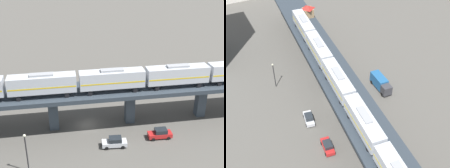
% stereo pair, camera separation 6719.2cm
% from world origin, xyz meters
% --- Properties ---
extents(ground_plane, '(400.00, 400.00, 0.00)m').
position_xyz_m(ground_plane, '(0.00, 0.00, 0.00)').
color(ground_plane, '#4C4944').
extents(elevated_viaduct, '(17.29, 92.38, 7.72)m').
position_xyz_m(elevated_viaduct, '(-0.02, -0.18, 6.63)').
color(elevated_viaduct, '#283039').
rests_on(elevated_viaduct, ground).
extents(subway_train, '(8.86, 62.38, 4.45)m').
position_xyz_m(subway_train, '(-1.85, -4.52, 10.26)').
color(subway_train, '#ADB2BA').
rests_on(subway_train, elevated_viaduct).
extents(signal_hut, '(3.52, 3.52, 3.40)m').
position_xyz_m(signal_hut, '(5.22, 28.81, 9.52)').
color(signal_hut, '#8C7251').
rests_on(signal_hut, elevated_viaduct).
extents(street_car_silver, '(2.52, 4.64, 1.89)m').
position_xyz_m(street_car_silver, '(-8.38, -3.20, 0.94)').
color(street_car_silver, '#B7BABF').
rests_on(street_car_silver, ground).
extents(street_car_red, '(2.38, 4.59, 1.89)m').
position_xyz_m(street_car_red, '(-7.98, -12.06, 0.94)').
color(street_car_red, '#AD1E1E').
rests_on(street_car_red, ground).
extents(delivery_truck, '(2.71, 7.31, 3.20)m').
position_xyz_m(delivery_truck, '(11.82, -0.73, 1.76)').
color(delivery_truck, '#333338').
rests_on(delivery_truck, ground).
extents(street_lamp, '(0.44, 0.44, 6.94)m').
position_xyz_m(street_lamp, '(-11.14, 11.70, 4.11)').
color(street_lamp, black).
rests_on(street_lamp, ground).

